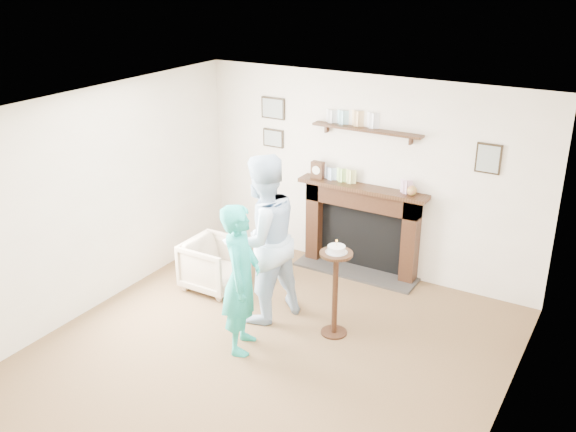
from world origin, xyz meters
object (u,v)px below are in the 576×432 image
Objects in this scene: pedestal_table at (336,277)px; man at (263,315)px; armchair at (216,287)px; woman at (243,346)px.

man is at bearing -175.03° from pedestal_table.
man reaches higher than armchair.
pedestal_table is (0.86, 0.07, 0.68)m from man.
pedestal_table is at bearing 116.74° from man.
armchair is 0.36× the size of man.
woman is (1.02, -0.91, 0.00)m from armchair.
armchair is 1.86m from pedestal_table.
woman reaches higher than armchair.
pedestal_table reaches higher than woman.
armchair is at bearing 26.66° from woman.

